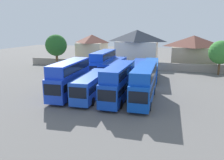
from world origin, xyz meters
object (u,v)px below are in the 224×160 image
at_px(bus_6, 113,67).
at_px(bus_7, 139,69).
at_px(bus_3, 119,81).
at_px(house_terrace_left, 92,48).
at_px(bus_1, 70,77).
at_px(bus_2, 92,85).
at_px(bus_5, 103,63).
at_px(tree_left_of_lot, 56,45).
at_px(bus_4, 144,82).
at_px(bus_8, 151,69).
at_px(tree_behind_wall, 221,52).
at_px(house_terrace_centre, 137,47).
at_px(house_terrace_right, 193,51).

bearing_deg(bus_6, bus_7, 84.87).
xyz_separation_m(bus_3, house_terrace_left, (-15.45, 30.83, 1.33)).
relative_size(bus_1, bus_2, 1.01).
distance_m(bus_5, tree_left_of_lot, 16.25).
bearing_deg(bus_4, bus_1, -89.18).
bearing_deg(bus_7, bus_6, -100.64).
relative_size(bus_6, bus_7, 1.01).
height_order(bus_2, tree_left_of_lot, tree_left_of_lot).
bearing_deg(bus_7, bus_1, -35.10).
xyz_separation_m(bus_8, house_terrace_left, (-18.37, 17.11, 2.05)).
bearing_deg(bus_8, bus_6, -92.65).
bearing_deg(bus_6, bus_1, -9.74).
relative_size(bus_8, tree_left_of_lot, 1.44).
height_order(bus_1, bus_4, bus_1).
xyz_separation_m(bus_3, bus_6, (-4.44, 13.64, -0.74)).
bearing_deg(bus_4, tree_behind_wall, 148.14).
height_order(bus_3, house_terrace_left, house_terrace_left).
xyz_separation_m(house_terrace_left, tree_left_of_lot, (-5.38, -10.41, 1.47)).
relative_size(bus_4, bus_7, 0.91).
xyz_separation_m(house_terrace_centre, tree_behind_wall, (18.73, -8.36, 0.03)).
xyz_separation_m(bus_4, house_terrace_centre, (-5.94, 29.58, 2.02)).
bearing_deg(bus_5, bus_2, 9.08).
relative_size(bus_4, tree_behind_wall, 1.51).
distance_m(bus_3, house_terrace_right, 32.59).
relative_size(bus_4, bus_6, 0.90).
height_order(bus_1, house_terrace_left, house_terrace_left).
distance_m(bus_3, tree_left_of_lot, 29.30).
bearing_deg(bus_2, tree_left_of_lot, -142.69).
bearing_deg(bus_3, tree_left_of_lot, -134.19).
xyz_separation_m(bus_2, tree_behind_wall, (20.01, 21.60, 2.83)).
xyz_separation_m(bus_4, tree_behind_wall, (12.79, 21.22, 2.05)).
height_order(house_terrace_left, tree_behind_wall, house_terrace_left).
bearing_deg(house_terrace_left, bus_8, -42.96).
relative_size(bus_6, house_terrace_centre, 1.08).
relative_size(bus_7, bus_8, 1.01).
bearing_deg(bus_7, bus_5, -96.36).
xyz_separation_m(bus_6, house_terrace_centre, (1.91, 16.13, 2.75)).
height_order(bus_4, house_terrace_left, house_terrace_left).
distance_m(house_terrace_right, tree_behind_wall, 10.16).
height_order(bus_1, bus_2, bus_1).
xyz_separation_m(bus_1, house_terrace_centre, (4.64, 29.87, 1.88)).
height_order(bus_4, bus_7, bus_4).
bearing_deg(bus_4, tree_left_of_lot, -130.59).
bearing_deg(tree_left_of_lot, house_terrace_left, 62.67).
bearing_deg(house_terrace_left, bus_6, -57.35).
height_order(bus_2, tree_behind_wall, tree_behind_wall).
distance_m(bus_6, house_terrace_right, 23.30).
bearing_deg(bus_3, bus_8, 168.21).
bearing_deg(bus_5, bus_7, 85.73).
xyz_separation_m(bus_1, bus_6, (2.73, 13.74, -0.87)).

